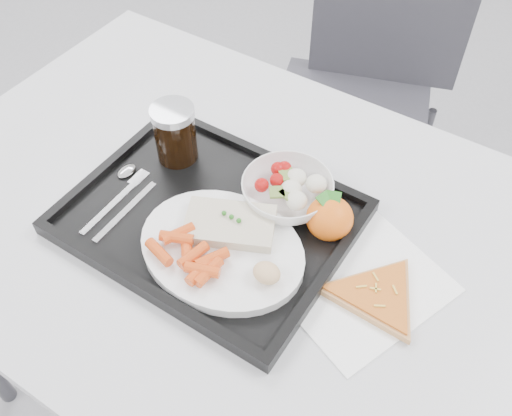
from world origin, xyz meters
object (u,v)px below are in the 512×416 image
at_px(table, 242,245).
at_px(cola_glass, 175,132).
at_px(dinner_plate, 222,249).
at_px(tangerine, 330,218).
at_px(pizza_slice, 376,295).
at_px(salad_bowl, 287,192).
at_px(tray, 210,219).
at_px(chair, 366,77).

xyz_separation_m(table, cola_glass, (-0.18, 0.06, 0.14)).
relative_size(table, dinner_plate, 4.44).
distance_m(tangerine, pizza_slice, 0.14).
bearing_deg(cola_glass, pizza_slice, -9.47).
height_order(cola_glass, tangerine, cola_glass).
xyz_separation_m(dinner_plate, salad_bowl, (0.03, 0.15, 0.01)).
bearing_deg(pizza_slice, table, 176.39).
height_order(tray, pizza_slice, tray).
relative_size(chair, tangerine, 11.12).
relative_size(salad_bowl, cola_glass, 1.41).
xyz_separation_m(tangerine, pizza_slice, (0.12, -0.07, -0.02)).
xyz_separation_m(salad_bowl, pizza_slice, (0.21, -0.08, -0.03)).
bearing_deg(chair, dinner_plate, -82.13).
distance_m(dinner_plate, cola_glass, 0.24).
bearing_deg(tray, pizza_slice, 2.69).
xyz_separation_m(table, salad_bowl, (0.05, 0.07, 0.11)).
relative_size(chair, pizza_slice, 3.70).
xyz_separation_m(table, tangerine, (0.13, 0.06, 0.10)).
relative_size(salad_bowl, pizza_slice, 0.61).
relative_size(dinner_plate, pizza_slice, 1.07).
bearing_deg(pizza_slice, chair, 114.56).
bearing_deg(tray, chair, 93.97).
bearing_deg(tray, dinner_plate, -38.83).
distance_m(dinner_plate, salad_bowl, 0.15).
relative_size(tray, salad_bowl, 2.96).
bearing_deg(dinner_plate, tangerine, 50.10).
bearing_deg(salad_bowl, dinner_plate, -101.67).
distance_m(chair, cola_glass, 0.76).
distance_m(chair, pizza_slice, 0.87).
bearing_deg(tangerine, cola_glass, -179.44).
relative_size(table, salad_bowl, 7.89).
bearing_deg(table, salad_bowl, 54.81).
relative_size(table, tangerine, 14.35).
bearing_deg(tangerine, table, -156.11).
distance_m(table, tray, 0.09).
xyz_separation_m(table, pizza_slice, (0.25, -0.02, 0.08)).
xyz_separation_m(chair, tray, (0.05, -0.78, 0.22)).
height_order(salad_bowl, cola_glass, cola_glass).
bearing_deg(tangerine, salad_bowl, 174.01).
bearing_deg(cola_glass, tray, -32.96).
bearing_deg(dinner_plate, pizza_slice, 14.88).
relative_size(dinner_plate, salad_bowl, 1.78).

